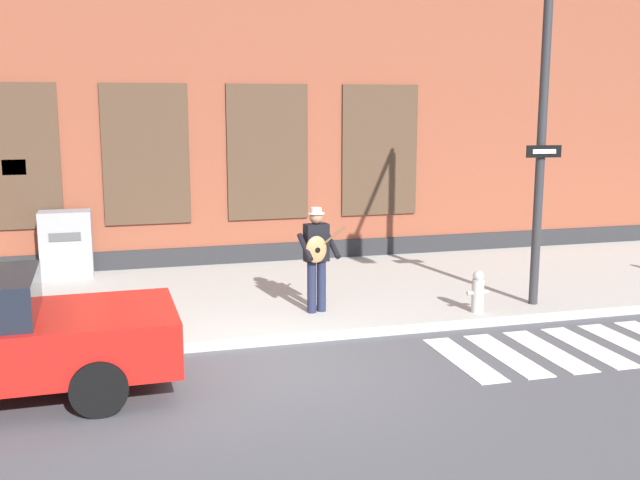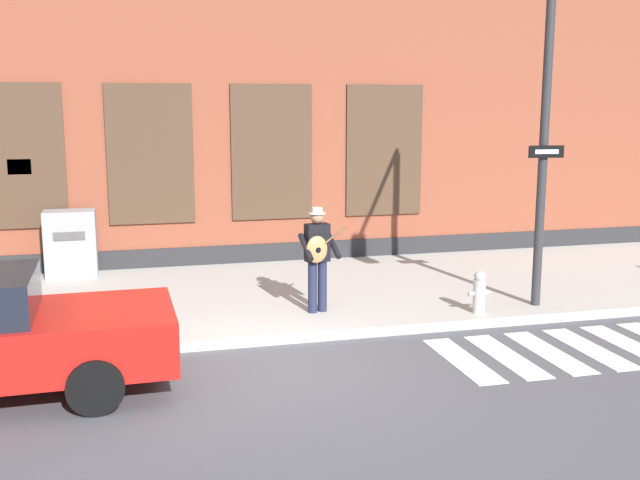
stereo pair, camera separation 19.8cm
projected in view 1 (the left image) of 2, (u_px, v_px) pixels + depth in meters
The scene contains 8 objects.
ground_plane at pixel (272, 373), 9.93m from camera, with size 160.00×160.00×0.00m, color #4C4C51.
sidewalk at pixel (230, 298), 13.45m from camera, with size 28.00×5.23×0.16m.
building_backdrop at pixel (195, 67), 17.05m from camera, with size 28.00×4.06×8.72m.
crosswalk at pixel (627, 343), 11.16m from camera, with size 5.78×1.90×0.01m.
busker at pixel (317, 254), 12.09m from camera, with size 0.75×0.59×1.73m.
traffic_light at pixel (583, 74), 10.91m from camera, with size 0.76×3.39×5.49m.
utility_box at pixel (66, 244), 14.61m from camera, with size 0.98×0.59×1.32m.
fire_hydrant at pixel (478, 292), 12.20m from camera, with size 0.38×0.20×0.70m.
Camera 1 is at (-1.91, -9.28, 3.52)m, focal length 42.00 mm.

